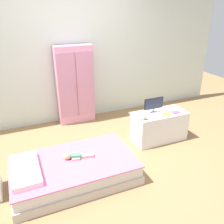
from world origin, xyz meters
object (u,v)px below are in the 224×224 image
doll (73,156)px  book_purple (176,112)px  wardrobe (75,85)px  tv_stand (159,126)px  book_yellow (167,114)px  tv_monitor (154,104)px  bed (74,170)px  rocking_horse_toy (146,116)px

doll → book_purple: book_purple is taller
doll → wardrobe: 1.74m
doll → tv_stand: size_ratio=0.44×
book_yellow → book_purple: book_purple is taller
tv_stand → tv_monitor: tv_monitor is taller
tv_monitor → book_purple: tv_monitor is taller
doll → tv_stand: (1.56, 0.37, -0.07)m
wardrobe → tv_stand: (1.07, -1.24, -0.48)m
tv_monitor → book_yellow: bearing=-45.3°
bed → rocking_horse_toy: size_ratio=12.94×
book_purple → book_yellow: bearing=180.0°
bed → doll: doll is taller
tv_monitor → bed: bearing=-161.3°
bed → wardrobe: bearing=73.4°
tv_stand → book_purple: 0.36m
tv_stand → doll: bearing=-166.7°
doll → tv_monitor: tv_monitor is taller
wardrobe → tv_monitor: 1.53m
wardrobe → rocking_horse_toy: (0.72, -1.36, -0.18)m
wardrobe → book_yellow: 1.77m
tv_monitor → tv_stand: bearing=-36.6°
tv_stand → wardrobe: bearing=130.8°
doll → book_yellow: size_ratio=2.53×
rocking_horse_toy → book_yellow: size_ratio=0.78×
book_purple → doll: bearing=-171.2°
tv_stand → rocking_horse_toy: rocking_horse_toy is taller
tv_monitor → book_purple: size_ratio=2.60×
tv_stand → rocking_horse_toy: 0.48m
rocking_horse_toy → book_yellow: 0.42m
doll → rocking_horse_toy: 1.26m
wardrobe → rocking_horse_toy: size_ratio=12.05×
wardrobe → book_purple: wardrobe is taller
wardrobe → tv_monitor: bearing=-50.2°
tv_stand → book_yellow: size_ratio=5.72×
wardrobe → book_purple: (1.30, -1.33, -0.23)m
wardrobe → tv_stand: 1.71m
book_yellow → wardrobe: bearing=130.4°
doll → book_yellow: bearing=9.7°
tv_monitor → rocking_horse_toy: 0.33m
bed → tv_stand: (1.57, 0.43, 0.11)m
doll → tv_stand: 1.61m
bed → wardrobe: size_ratio=1.07×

